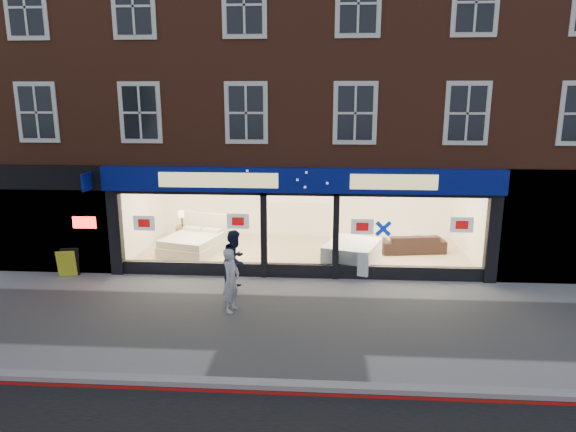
# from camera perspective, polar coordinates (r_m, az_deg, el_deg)

# --- Properties ---
(ground) EXTENTS (120.00, 120.00, 0.00)m
(ground) POSITION_cam_1_polar(r_m,az_deg,el_deg) (12.55, 0.66, -11.58)
(ground) COLOR gray
(ground) RESTS_ON ground
(kerb_line) EXTENTS (60.00, 0.10, 0.01)m
(kerb_line) POSITION_cam_1_polar(r_m,az_deg,el_deg) (9.83, -0.38, -19.14)
(kerb_line) COLOR #8C0A07
(kerb_line) RESTS_ON ground
(kerb_stone) EXTENTS (60.00, 0.25, 0.12)m
(kerb_stone) POSITION_cam_1_polar(r_m,az_deg,el_deg) (9.97, -0.30, -18.27)
(kerb_stone) COLOR gray
(kerb_stone) RESTS_ON ground
(showroom_floor) EXTENTS (11.00, 4.50, 0.10)m
(showroom_floor) POSITION_cam_1_polar(r_m,az_deg,el_deg) (17.44, 1.61, -4.18)
(showroom_floor) COLOR tan
(showroom_floor) RESTS_ON ground
(building) EXTENTS (19.00, 8.26, 10.30)m
(building) POSITION_cam_1_polar(r_m,az_deg,el_deg) (18.38, 1.91, 17.61)
(building) COLOR brown
(building) RESTS_ON ground
(display_bed) EXTENTS (2.20, 2.45, 1.16)m
(display_bed) POSITION_cam_1_polar(r_m,az_deg,el_deg) (17.66, -10.37, -2.89)
(display_bed) COLOR beige
(display_bed) RESTS_ON showroom_floor
(bedside_table) EXTENTS (0.53, 0.53, 0.55)m
(bedside_table) POSITION_cam_1_polar(r_m,az_deg,el_deg) (19.04, -11.62, -1.93)
(bedside_table) COLOR brown
(bedside_table) RESTS_ON showroom_floor
(mattress_stack) EXTENTS (1.98, 2.22, 0.73)m
(mattress_stack) POSITION_cam_1_polar(r_m,az_deg,el_deg) (16.14, 7.14, -4.18)
(mattress_stack) COLOR silver
(mattress_stack) RESTS_ON showroom_floor
(sofa) EXTENTS (2.24, 1.14, 0.63)m
(sofa) POSITION_cam_1_polar(r_m,az_deg,el_deg) (17.85, 13.62, -2.93)
(sofa) COLOR black
(sofa) RESTS_ON showroom_floor
(a_board) EXTENTS (0.61, 0.46, 0.83)m
(a_board) POSITION_cam_1_polar(r_m,az_deg,el_deg) (16.67, -23.24, -4.79)
(a_board) COLOR yellow
(a_board) RESTS_ON ground
(pedestrian_grey) EXTENTS (0.54, 0.67, 1.61)m
(pedestrian_grey) POSITION_cam_1_polar(r_m,az_deg,el_deg) (12.89, -6.33, -7.10)
(pedestrian_grey) COLOR #B8BAC1
(pedestrian_grey) RESTS_ON ground
(pedestrian_blue) EXTENTS (0.84, 0.97, 1.68)m
(pedestrian_blue) POSITION_cam_1_polar(r_m,az_deg,el_deg) (14.31, -5.90, -4.85)
(pedestrian_blue) COLOR #161D40
(pedestrian_blue) RESTS_ON ground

